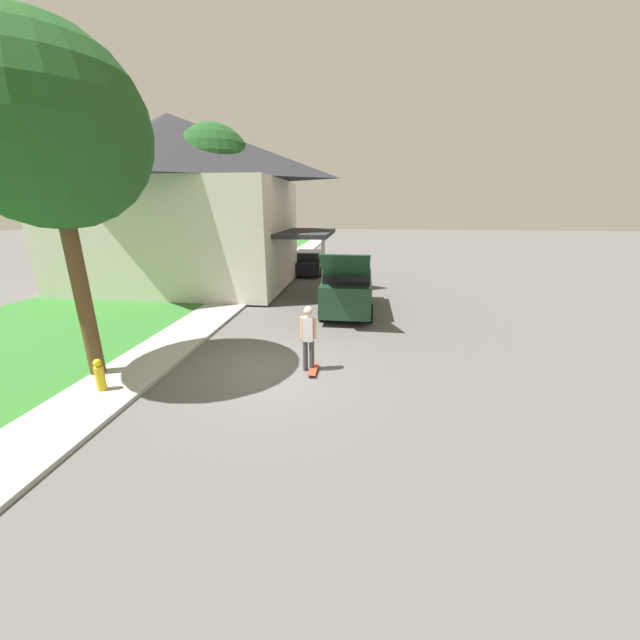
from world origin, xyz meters
The scene contains 11 objects.
ground_plane centered at (0.00, 0.00, 0.00)m, with size 120.00×120.00×0.00m, color #54514F.
lawn centered at (-8.00, 6.00, 0.04)m, with size 10.00×80.00×0.08m.
sidewalk centered at (-3.60, 6.00, 0.05)m, with size 1.80×80.00×0.10m.
house centered at (-7.15, 9.40, 4.37)m, with size 13.65×7.84×8.24m.
lawn_tree_near centered at (-4.37, -0.91, 5.67)m, with size 4.09×4.09×7.66m.
lawn_tree_far centered at (-4.95, 9.18, 5.99)m, with size 3.59×3.59×7.75m.
suv_parked centered at (1.67, 5.82, 1.08)m, with size 2.02×5.24×2.71m.
car_down_street centered at (-1.20, 14.25, 0.68)m, with size 1.94×4.07×1.41m.
skateboarder centered at (0.94, 0.06, 0.99)m, with size 0.41×0.23×1.76m.
skateboard centered at (1.08, -0.03, 0.08)m, with size 0.21×0.78×0.10m.
fire_hydrant centered at (-3.62, -1.73, 0.47)m, with size 0.20×0.20×0.77m.
Camera 1 is at (2.30, -8.43, 4.17)m, focal length 20.00 mm.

